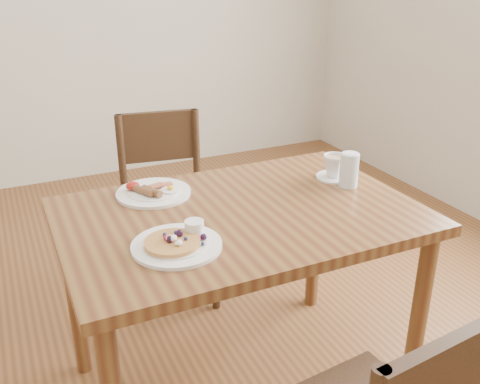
{
  "coord_description": "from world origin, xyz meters",
  "views": [
    {
      "loc": [
        -0.69,
        -1.48,
        1.53
      ],
      "look_at": [
        0.0,
        0.0,
        0.82
      ],
      "focal_mm": 40.0,
      "sensor_mm": 36.0,
      "label": 1
    }
  ],
  "objects_px": {
    "dining_table": "(240,237)",
    "pancake_plate": "(178,242)",
    "chair_far": "(166,199)",
    "teacup_saucer": "(335,167)",
    "breakfast_plate": "(152,192)",
    "water_glass": "(349,170)"
  },
  "relations": [
    {
      "from": "dining_table",
      "to": "pancake_plate",
      "type": "xyz_separation_m",
      "value": [
        -0.27,
        -0.14,
        0.11
      ]
    },
    {
      "from": "chair_far",
      "to": "pancake_plate",
      "type": "relative_size",
      "value": 3.26
    },
    {
      "from": "pancake_plate",
      "to": "teacup_saucer",
      "type": "distance_m",
      "value": 0.78
    },
    {
      "from": "chair_far",
      "to": "breakfast_plate",
      "type": "xyz_separation_m",
      "value": [
        -0.2,
        -0.5,
        0.27
      ]
    },
    {
      "from": "dining_table",
      "to": "pancake_plate",
      "type": "relative_size",
      "value": 4.44
    },
    {
      "from": "pancake_plate",
      "to": "water_glass",
      "type": "bearing_deg",
      "value": 13.05
    },
    {
      "from": "teacup_saucer",
      "to": "breakfast_plate",
      "type": "bearing_deg",
      "value": 168.19
    },
    {
      "from": "dining_table",
      "to": "water_glass",
      "type": "distance_m",
      "value": 0.49
    },
    {
      "from": "dining_table",
      "to": "water_glass",
      "type": "xyz_separation_m",
      "value": [
        0.46,
        0.03,
        0.16
      ]
    },
    {
      "from": "chair_far",
      "to": "water_glass",
      "type": "bearing_deg",
      "value": 132.64
    },
    {
      "from": "pancake_plate",
      "to": "water_glass",
      "type": "xyz_separation_m",
      "value": [
        0.73,
        0.17,
        0.05
      ]
    },
    {
      "from": "dining_table",
      "to": "pancake_plate",
      "type": "distance_m",
      "value": 0.33
    },
    {
      "from": "teacup_saucer",
      "to": "dining_table",
      "type": "bearing_deg",
      "value": -165.91
    },
    {
      "from": "teacup_saucer",
      "to": "water_glass",
      "type": "bearing_deg",
      "value": -89.46
    },
    {
      "from": "dining_table",
      "to": "water_glass",
      "type": "bearing_deg",
      "value": 3.13
    },
    {
      "from": "chair_far",
      "to": "breakfast_plate",
      "type": "distance_m",
      "value": 0.6
    },
    {
      "from": "teacup_saucer",
      "to": "water_glass",
      "type": "relative_size",
      "value": 1.09
    },
    {
      "from": "dining_table",
      "to": "breakfast_plate",
      "type": "height_order",
      "value": "breakfast_plate"
    },
    {
      "from": "dining_table",
      "to": "chair_far",
      "type": "relative_size",
      "value": 1.36
    },
    {
      "from": "chair_far",
      "to": "pancake_plate",
      "type": "distance_m",
      "value": 0.97
    },
    {
      "from": "pancake_plate",
      "to": "teacup_saucer",
      "type": "bearing_deg",
      "value": 19.56
    },
    {
      "from": "breakfast_plate",
      "to": "teacup_saucer",
      "type": "distance_m",
      "value": 0.7
    }
  ]
}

